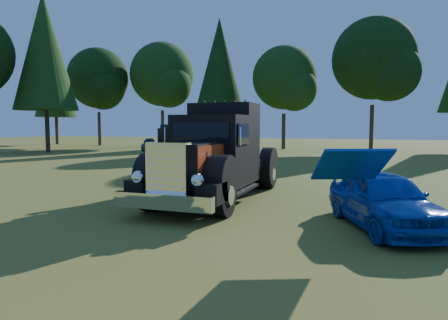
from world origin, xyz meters
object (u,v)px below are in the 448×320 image
spectator_far (151,167)px  distant_teal_car (181,143)px  spectator_near (147,169)px  diamond_t_truck (214,159)px  hotrod_coupe (383,199)px

spectator_far → distant_teal_car: spectator_far is taller
spectator_near → spectator_far: (0.29, -0.20, 0.08)m
diamond_t_truck → spectator_far: diamond_t_truck is taller
diamond_t_truck → hotrod_coupe: 5.18m
diamond_t_truck → hotrod_coupe: bearing=-21.8°
distant_teal_car → spectator_far: bearing=-18.4°
diamond_t_truck → distant_teal_car: bearing=118.4°
hotrod_coupe → spectator_near: bearing=164.5°
hotrod_coupe → spectator_near: size_ratio=2.51×
hotrod_coupe → spectator_near: hotrod_coupe is taller
diamond_t_truck → spectator_far: (-2.15, -0.11, -0.34)m
diamond_t_truck → spectator_near: bearing=177.8°
hotrod_coupe → distant_teal_car: size_ratio=1.02×
spectator_near → diamond_t_truck: bearing=-65.8°
hotrod_coupe → spectator_far: size_ratio=2.29×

